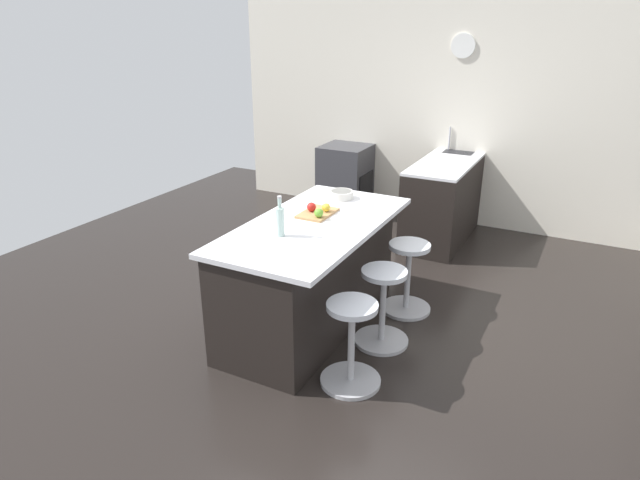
% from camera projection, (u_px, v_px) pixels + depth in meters
% --- Properties ---
extents(ground_plane, '(7.79, 7.79, 0.00)m').
position_uv_depth(ground_plane, '(335.00, 318.00, 4.83)').
color(ground_plane, black).
extents(interior_partition_left, '(0.15, 5.56, 2.80)m').
position_uv_depth(interior_partition_left, '(443.00, 109.00, 6.77)').
color(interior_partition_left, silver).
rests_on(interior_partition_left, ground_plane).
extents(sink_cabinet, '(2.16, 0.60, 1.21)m').
position_uv_depth(sink_cabinet, '(451.00, 192.00, 6.71)').
color(sink_cabinet, black).
rests_on(sink_cabinet, ground_plane).
extents(oven_range, '(0.60, 0.61, 0.90)m').
position_uv_depth(oven_range, '(345.00, 179.00, 7.33)').
color(oven_range, '#38383D').
rests_on(oven_range, ground_plane).
extents(kitchen_island, '(1.91, 0.96, 0.93)m').
position_uv_depth(kitchen_island, '(310.00, 273.00, 4.58)').
color(kitchen_island, black).
rests_on(kitchen_island, ground_plane).
extents(stool_by_window, '(0.44, 0.44, 0.64)m').
position_uv_depth(stool_by_window, '(408.00, 279.00, 4.85)').
color(stool_by_window, '#B7B7BC').
rests_on(stool_by_window, ground_plane).
extents(stool_middle, '(0.44, 0.44, 0.64)m').
position_uv_depth(stool_middle, '(383.00, 309.00, 4.36)').
color(stool_middle, '#B7B7BC').
rests_on(stool_middle, ground_plane).
extents(stool_near_camera, '(0.44, 0.44, 0.64)m').
position_uv_depth(stool_near_camera, '(351.00, 346.00, 3.86)').
color(stool_near_camera, '#B7B7BC').
rests_on(stool_near_camera, ground_plane).
extents(cutting_board, '(0.36, 0.24, 0.02)m').
position_uv_depth(cutting_board, '(318.00, 213.00, 4.57)').
color(cutting_board, tan).
rests_on(cutting_board, kitchen_island).
extents(apple_yellow, '(0.07, 0.07, 0.07)m').
position_uv_depth(apple_yellow, '(326.00, 208.00, 4.56)').
color(apple_yellow, gold).
rests_on(apple_yellow, cutting_board).
extents(apple_green, '(0.08, 0.08, 0.08)m').
position_uv_depth(apple_green, '(319.00, 213.00, 4.43)').
color(apple_green, '#609E2D').
rests_on(apple_green, cutting_board).
extents(apple_red, '(0.08, 0.08, 0.08)m').
position_uv_depth(apple_red, '(311.00, 207.00, 4.56)').
color(apple_red, red).
rests_on(apple_red, cutting_board).
extents(water_bottle, '(0.06, 0.06, 0.31)m').
position_uv_depth(water_bottle, '(280.00, 220.00, 4.08)').
color(water_bottle, silver).
rests_on(water_bottle, kitchen_island).
extents(fruit_bowl, '(0.22, 0.22, 0.07)m').
position_uv_depth(fruit_bowl, '(341.00, 194.00, 4.96)').
color(fruit_bowl, silver).
rests_on(fruit_bowl, kitchen_island).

